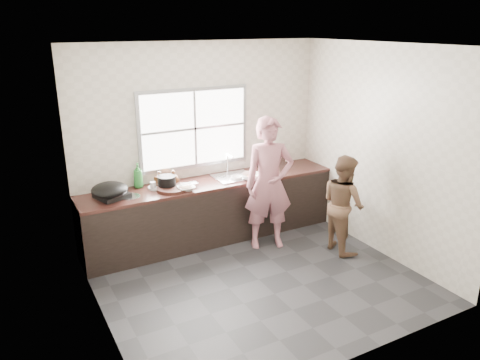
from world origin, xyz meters
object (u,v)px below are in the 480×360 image
black_pot (167,182)px  glass_jar (153,186)px  plate_food (157,187)px  pot_lid_right (116,194)px  bottle_green (138,175)px  dish_rack (271,157)px  woman (269,188)px  bottle_brown_short (173,178)px  bottle_brown_tall (159,180)px  bowl_held (237,177)px  wok (110,190)px  bowl_crabs (252,177)px  person_side (343,204)px  cutting_board (172,189)px  bowl_mince (186,188)px  pot_lid_left (130,197)px  burner (112,195)px

black_pot → glass_jar: size_ratio=2.21×
plate_food → pot_lid_right: bearing=177.5°
bottle_green → dish_rack: bottle_green is taller
woman → plate_food: bearing=172.5°
bottle_brown_short → bottle_brown_tall: bearing=-179.5°
bottle_brown_tall → pot_lid_right: 0.59m
bowl_held → wok: (-1.74, 0.02, 0.11)m
bowl_crabs → bowl_held: 0.20m
black_pot → bottle_brown_tall: (-0.07, 0.11, 0.01)m
bottle_brown_tall → bottle_brown_short: bearing=0.5°
bottle_brown_short → person_side: bearing=-33.4°
dish_rack → pot_lid_right: size_ratio=1.49×
person_side → pot_lid_right: 2.94m
black_pot → bottle_brown_short: 0.17m
cutting_board → black_pot: (-0.04, 0.10, 0.06)m
person_side → glass_jar: size_ratio=12.43×
bowl_held → dish_rack: 0.84m
bottle_brown_tall → bottle_brown_short: 0.20m
black_pot → bowl_crabs: bearing=-10.8°
woman → bowl_held: woman is taller
bowl_held → bottle_brown_short: bearing=165.3°
cutting_board → bowl_crabs: 1.12m
bottle_brown_tall → glass_jar: size_ratio=1.85×
black_pot → bowl_held: bearing=-6.5°
bowl_mince → pot_lid_right: (-0.84, 0.29, -0.02)m
plate_food → bottle_brown_short: (0.24, 0.03, 0.08)m
plate_food → bottle_brown_short: 0.26m
bowl_crabs → bottle_green: size_ratio=0.67×
bottle_brown_tall → black_pot: bearing=-58.6°
bottle_brown_tall → bowl_crabs: bearing=-15.1°
person_side → cutting_board: (-1.98, 1.04, 0.22)m
wok → glass_jar: bearing=12.9°
cutting_board → bottle_green: bottle_green is taller
bowl_crabs → black_pot: bearing=169.2°
dish_rack → bowl_crabs: bearing=-165.6°
person_side → bottle_brown_short: 2.28m
cutting_board → bottle_green: (-0.35, 0.32, 0.14)m
cutting_board → dish_rack: (1.70, 0.32, 0.12)m
pot_lid_left → glass_jar: bearing=20.3°
glass_jar → plate_food: bearing=27.2°
bottle_green → glass_jar: 0.25m
bottle_brown_short → bowl_held: bearing=-14.7°
bowl_mince → person_side: bearing=-27.3°
bowl_mince → bottle_brown_short: bearing=101.0°
glass_jar → woman: bearing=-23.3°
pot_lid_left → pot_lid_right: bearing=125.5°
cutting_board → bottle_brown_tall: 0.24m
bottle_green → pot_lid_left: size_ratio=1.34×
woman → bottle_green: size_ratio=5.10×
burner → pot_lid_left: size_ratio=1.45×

